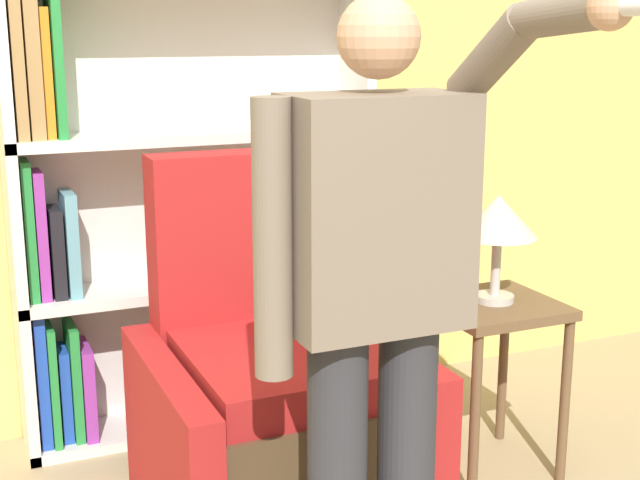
% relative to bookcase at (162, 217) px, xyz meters
% --- Properties ---
extents(wall_back, '(8.00, 0.06, 2.80)m').
position_rel_bookcase_xyz_m(wall_back, '(0.18, 0.16, 0.53)').
color(wall_back, '#E0C160').
rests_on(wall_back, ground_plane).
extents(bookcase, '(1.40, 0.28, 1.76)m').
position_rel_bookcase_xyz_m(bookcase, '(0.00, 0.00, 0.00)').
color(bookcase, silver).
rests_on(bookcase, ground_plane).
extents(armchair, '(0.83, 0.87, 1.17)m').
position_rel_bookcase_xyz_m(armchair, '(0.16, -0.75, -0.50)').
color(armchair, '#4C3823').
rests_on(armchair, ground_plane).
extents(person_standing, '(0.58, 0.78, 1.66)m').
position_rel_bookcase_xyz_m(person_standing, '(0.16, -1.50, 0.08)').
color(person_standing, '#2D2D33').
rests_on(person_standing, ground_plane).
extents(side_table, '(0.43, 0.43, 0.64)m').
position_rel_bookcase_xyz_m(side_table, '(0.98, -0.82, -0.35)').
color(side_table, brown).
rests_on(side_table, ground_plane).
extents(table_lamp, '(0.27, 0.27, 0.38)m').
position_rel_bookcase_xyz_m(table_lamp, '(0.98, -0.82, 0.06)').
color(table_lamp, '#B7B2A8').
rests_on(table_lamp, side_table).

